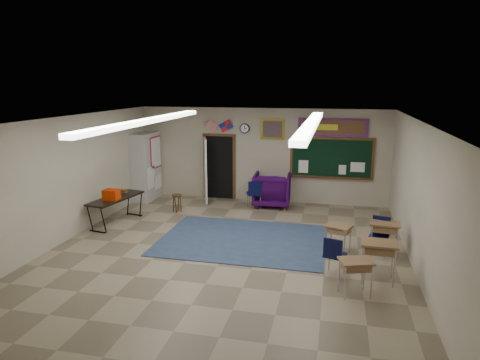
% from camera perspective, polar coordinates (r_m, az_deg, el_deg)
% --- Properties ---
extents(floor, '(9.00, 9.00, 0.00)m').
position_cam_1_polar(floor, '(9.92, -1.76, -9.51)').
color(floor, gray).
rests_on(floor, ground).
extents(back_wall, '(8.00, 0.04, 3.00)m').
position_cam_1_polar(back_wall, '(13.76, 2.88, 3.32)').
color(back_wall, beige).
rests_on(back_wall, floor).
extents(front_wall, '(8.00, 0.04, 3.00)m').
position_cam_1_polar(front_wall, '(5.44, -14.05, -12.17)').
color(front_wall, beige).
rests_on(front_wall, floor).
extents(left_wall, '(0.04, 9.00, 3.00)m').
position_cam_1_polar(left_wall, '(11.13, -22.19, 0.10)').
color(left_wall, beige).
rests_on(left_wall, floor).
extents(right_wall, '(0.04, 9.00, 3.00)m').
position_cam_1_polar(right_wall, '(9.31, 22.76, -2.28)').
color(right_wall, beige).
rests_on(right_wall, floor).
extents(ceiling, '(8.00, 9.00, 0.04)m').
position_cam_1_polar(ceiling, '(9.21, -1.89, 8.04)').
color(ceiling, '#B9B9B5').
rests_on(ceiling, back_wall).
extents(area_rug, '(4.00, 3.00, 0.02)m').
position_cam_1_polar(area_rug, '(10.59, 0.39, -7.95)').
color(area_rug, '#364868').
rests_on(area_rug, floor).
extents(fluorescent_strips, '(3.86, 6.00, 0.10)m').
position_cam_1_polar(fluorescent_strips, '(9.21, -1.89, 7.67)').
color(fluorescent_strips, white).
rests_on(fluorescent_strips, ceiling).
extents(doorway, '(1.10, 0.89, 2.16)m').
position_cam_1_polar(doorway, '(14.03, -3.30, 1.66)').
color(doorway, black).
rests_on(doorway, back_wall).
extents(chalkboard, '(2.55, 0.14, 1.30)m').
position_cam_1_polar(chalkboard, '(13.54, 12.08, 2.74)').
color(chalkboard, brown).
rests_on(chalkboard, back_wall).
extents(bulletin_board, '(2.10, 0.05, 0.55)m').
position_cam_1_polar(bulletin_board, '(13.41, 12.27, 6.89)').
color(bulletin_board, red).
rests_on(bulletin_board, back_wall).
extents(framed_art_print, '(0.75, 0.05, 0.65)m').
position_cam_1_polar(framed_art_print, '(13.56, 4.37, 6.78)').
color(framed_art_print, olive).
rests_on(framed_art_print, back_wall).
extents(wall_clock, '(0.32, 0.05, 0.32)m').
position_cam_1_polar(wall_clock, '(13.72, 0.62, 6.89)').
color(wall_clock, black).
rests_on(wall_clock, back_wall).
extents(wall_flags, '(1.16, 0.06, 0.70)m').
position_cam_1_polar(wall_flags, '(13.88, -2.86, 7.48)').
color(wall_flags, red).
rests_on(wall_flags, back_wall).
extents(storage_cabinet, '(0.59, 1.25, 2.20)m').
position_cam_1_polar(storage_cabinet, '(14.33, -12.39, 1.78)').
color(storage_cabinet, '#B8B9B3').
rests_on(storage_cabinet, floor).
extents(wingback_armchair, '(1.17, 1.20, 1.03)m').
position_cam_1_polar(wingback_armchair, '(13.36, 4.28, -1.30)').
color(wingback_armchair, '#280538').
rests_on(wingback_armchair, floor).
extents(student_chair_reading, '(0.57, 0.57, 0.90)m').
position_cam_1_polar(student_chair_reading, '(13.05, 1.88, -1.92)').
color(student_chair_reading, black).
rests_on(student_chair_reading, floor).
extents(student_chair_desk_a, '(0.51, 0.51, 0.82)m').
position_cam_1_polar(student_chair_desk_a, '(8.82, 12.54, -9.85)').
color(student_chair_desk_a, black).
rests_on(student_chair_desk_a, floor).
extents(student_chair_desk_b, '(0.51, 0.51, 0.85)m').
position_cam_1_polar(student_chair_desk_b, '(10.08, 18.07, -7.20)').
color(student_chair_desk_b, black).
rests_on(student_chair_desk_b, floor).
extents(student_desk_front_left, '(0.67, 0.60, 0.66)m').
position_cam_1_polar(student_desk_front_left, '(9.94, 12.91, -7.49)').
color(student_desk_front_left, brown).
rests_on(student_desk_front_left, floor).
extents(student_desk_front_right, '(0.68, 0.54, 0.77)m').
position_cam_1_polar(student_desk_front_right, '(10.09, 18.65, -7.20)').
color(student_desk_front_right, brown).
rests_on(student_desk_front_right, floor).
extents(student_desk_back_left, '(0.67, 0.58, 0.68)m').
position_cam_1_polar(student_desk_back_left, '(8.13, 15.11, -12.23)').
color(student_desk_back_left, brown).
rests_on(student_desk_back_left, floor).
extents(student_desk_back_right, '(0.69, 0.52, 0.80)m').
position_cam_1_polar(student_desk_back_right, '(8.77, 17.96, -10.06)').
color(student_desk_back_right, brown).
rests_on(student_desk_back_right, floor).
extents(folding_table, '(0.90, 1.86, 1.02)m').
position_cam_1_polar(folding_table, '(12.15, -16.15, -3.76)').
color(folding_table, black).
rests_on(folding_table, floor).
extents(wooden_stool, '(0.30, 0.30, 0.53)m').
position_cam_1_polar(wooden_stool, '(12.88, -8.40, -3.05)').
color(wooden_stool, '#513618').
rests_on(wooden_stool, floor).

